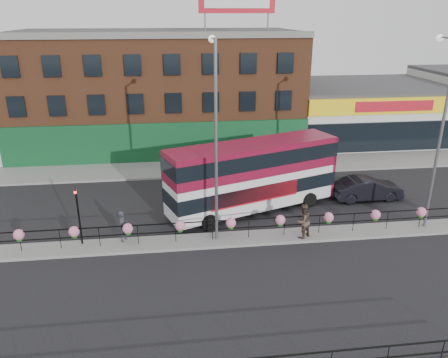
{
  "coord_description": "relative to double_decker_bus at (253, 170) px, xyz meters",
  "views": [
    {
      "loc": [
        -2.98,
        -21.04,
        11.76
      ],
      "look_at": [
        0.0,
        3.0,
        2.5
      ],
      "focal_mm": 35.0,
      "sensor_mm": 36.0,
      "label": 1
    }
  ],
  "objects": [
    {
      "name": "ground",
      "position": [
        -1.92,
        -3.77,
        -2.72
      ],
      "size": [
        120.0,
        120.0,
        0.0
      ],
      "primitive_type": "plane",
      "color": "black",
      "rests_on": "ground"
    },
    {
      "name": "north_pavement",
      "position": [
        -1.92,
        8.23,
        -2.65
      ],
      "size": [
        60.0,
        4.0,
        0.15
      ],
      "primitive_type": "cube",
      "color": "gray",
      "rests_on": "ground"
    },
    {
      "name": "median",
      "position": [
        -1.92,
        -3.77,
        -2.65
      ],
      "size": [
        60.0,
        1.6,
        0.15
      ],
      "primitive_type": "cube",
      "color": "gray",
      "rests_on": "ground"
    },
    {
      "name": "brick_building",
      "position": [
        -5.92,
        16.19,
        2.41
      ],
      "size": [
        25.0,
        12.21,
        10.3
      ],
      "color": "brown",
      "rests_on": "ground"
    },
    {
      "name": "supermarket",
      "position": [
        14.08,
        16.13,
        -0.07
      ],
      "size": [
        15.0,
        12.25,
        5.3
      ],
      "color": "silver",
      "rests_on": "ground"
    },
    {
      "name": "median_railing",
      "position": [
        -1.92,
        -3.77,
        -1.68
      ],
      "size": [
        30.04,
        0.56,
        1.23
      ],
      "color": "black",
      "rests_on": "median"
    },
    {
      "name": "double_decker_bus",
      "position": [
        0.0,
        0.0,
        0.0
      ],
      "size": [
        11.17,
        6.14,
        4.43
      ],
      "color": "silver",
      "rests_on": "ground"
    },
    {
      "name": "car",
      "position": [
        7.88,
        0.77,
        -1.95
      ],
      "size": [
        1.94,
        4.78,
        1.54
      ],
      "primitive_type": "imported",
      "rotation": [
        0.0,
        0.0,
        1.6
      ],
      "color": "black",
      "rests_on": "ground"
    },
    {
      "name": "pedestrian_a",
      "position": [
        -7.72,
        -3.28,
        -1.71
      ],
      "size": [
        0.93,
        0.86,
        1.73
      ],
      "primitive_type": "imported",
      "rotation": [
        0.0,
        0.0,
        1.17
      ],
      "color": "#2A2B34",
      "rests_on": "median"
    },
    {
      "name": "pedestrian_b",
      "position": [
        2.0,
        -4.12,
        -1.59
      ],
      "size": [
        1.61,
        1.59,
        1.97
      ],
      "primitive_type": "imported",
      "rotation": [
        0.0,
        0.0,
        3.68
      ],
      "color": "#46382D",
      "rests_on": "median"
    },
    {
      "name": "lamp_column_west",
      "position": [
        -2.7,
        -3.47,
        3.69
      ],
      "size": [
        0.38,
        1.85,
        10.57
      ],
      "color": "slate",
      "rests_on": "median"
    },
    {
      "name": "lamp_column_east",
      "position": [
        9.45,
        -3.44,
        3.67
      ],
      "size": [
        0.38,
        1.85,
        10.53
      ],
      "color": "slate",
      "rests_on": "median"
    },
    {
      "name": "traffic_light_median",
      "position": [
        -9.92,
        -3.37,
        -0.25
      ],
      "size": [
        0.15,
        0.28,
        3.65
      ],
      "color": "black",
      "rests_on": "median"
    }
  ]
}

